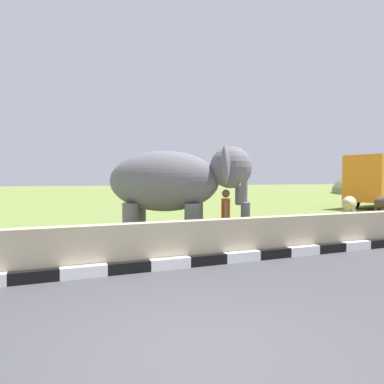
{
  "coord_description": "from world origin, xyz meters",
  "views": [
    {
      "loc": [
        -1.61,
        -3.75,
        1.94
      ],
      "look_at": [
        2.26,
        5.37,
        1.6
      ],
      "focal_mm": 34.04,
      "sensor_mm": 36.0,
      "label": 1
    }
  ],
  "objects": [
    {
      "name": "ground_plane",
      "position": [
        0.0,
        0.0,
        0.0
      ],
      "size": [
        220.0,
        220.0,
        0.0
      ],
      "primitive_type": "plane",
      "color": "olive"
    },
    {
      "name": "asphalt_road",
      "position": [
        0.0,
        0.0,
        0.01
      ],
      "size": [
        120.0,
        7.12,
        0.01
      ],
      "primitive_type": "cube",
      "color": "#3D3D42",
      "rests_on": "ground_plane"
    },
    {
      "name": "striped_curb",
      "position": [
        -0.35,
        3.61,
        0.12
      ],
      "size": [
        16.2,
        0.2,
        0.24
      ],
      "color": "white",
      "rests_on": "ground_plane"
    },
    {
      "name": "barrier_parapet",
      "position": [
        2.0,
        3.91,
        0.5
      ],
      "size": [
        28.0,
        0.36,
        1.0
      ],
      "primitive_type": "cube",
      "color": "tan",
      "rests_on": "ground_plane"
    },
    {
      "name": "elephant",
      "position": [
        1.98,
        5.79,
        1.85
      ],
      "size": [
        3.97,
        3.4,
        2.86
      ],
      "color": "slate",
      "rests_on": "ground_plane"
    },
    {
      "name": "person_handler",
      "position": [
        3.33,
        5.42,
        0.93
      ],
      "size": [
        0.42,
        0.62,
        1.66
      ],
      "color": "navy",
      "rests_on": "ground_plane"
    },
    {
      "name": "cow_near",
      "position": [
        10.73,
        7.99,
        0.87
      ],
      "size": [
        1.71,
        1.54,
        1.23
      ],
      "color": "tan",
      "rests_on": "ground_plane"
    }
  ]
}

